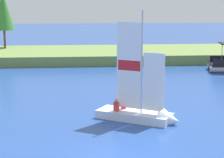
# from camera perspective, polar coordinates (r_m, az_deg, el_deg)

# --- Properties ---
(shore_bank) EXTENTS (80.00, 10.80, 1.02)m
(shore_bank) POSITION_cam_1_polar(r_m,az_deg,el_deg) (47.41, -2.76, 3.32)
(shore_bank) COLOR olive
(shore_bank) RESTS_ON ground
(shoreline_tree_centre) EXTENTS (2.52, 2.52, 6.55)m
(shoreline_tree_centre) POSITION_cam_1_polar(r_m,az_deg,el_deg) (51.20, -14.50, 8.94)
(shoreline_tree_centre) COLOR brown
(shoreline_tree_centre) RESTS_ON shore_bank
(sailboat) EXTENTS (4.82, 3.72, 6.57)m
(sailboat) POSITION_cam_1_polar(r_m,az_deg,el_deg) (23.48, 4.77, -4.72)
(sailboat) COLOR silver
(sailboat) RESTS_ON ground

